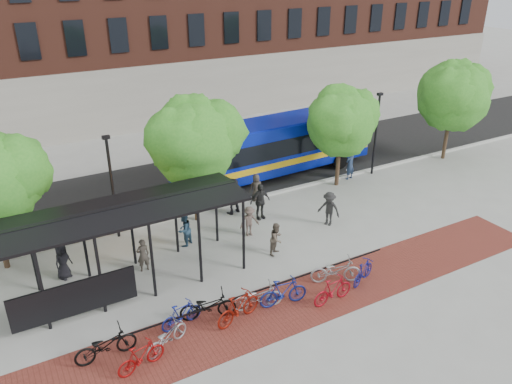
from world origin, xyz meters
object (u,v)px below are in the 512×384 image
pedestrian_7 (350,165)px  tree_b (194,137)px  bus_shelter (109,222)px  pedestrian_2 (184,229)px  bike_11 (363,272)px  pedestrian_0 (63,261)px  bike_1 (141,357)px  tree_d (454,93)px  pedestrian_8 (277,239)px  bike_4 (208,306)px  bike_3 (181,315)px  bike_9 (333,290)px  bus (275,144)px  lamp_post_left (112,185)px  bike_10 (336,270)px  pedestrian_6 (256,188)px  bike_6 (258,297)px  bike_5 (238,307)px  pedestrian_9 (329,209)px  tree_c (342,119)px  bike_2 (167,337)px  pedestrian_3 (249,221)px  pedestrian_4 (260,201)px  lamp_post_right (376,132)px  bike_0 (105,345)px  pedestrian_1 (143,255)px  bike_7 (283,292)px  pedestrian_5 (234,196)px

pedestrian_7 → tree_b: bearing=-10.8°
bus_shelter → pedestrian_2: bearing=25.1°
bike_11 → pedestrian_0: size_ratio=1.02×
bike_1 → pedestrian_7: 18.31m
tree_d → pedestrian_8: 17.34m
tree_d → bike_4: size_ratio=3.09×
bike_3 → bike_9: bike_9 is taller
bus → lamp_post_left: bearing=-167.4°
lamp_post_left → bike_10: 10.90m
pedestrian_6 → pedestrian_8: 5.64m
pedestrian_0 → tree_d: bearing=-30.0°
tree_b → bike_6: bearing=-96.6°
bike_1 → pedestrian_2: 7.85m
bike_5 → pedestrian_9: (7.39, 4.39, 0.29)m
tree_c → pedestrian_0: 16.47m
tree_d → bike_2: (-22.71, -8.24, -3.99)m
pedestrian_3 → pedestrian_6: bearing=59.6°
pedestrian_3 → tree_d: bearing=13.4°
bike_9 → pedestrian_4: pedestrian_4 is taller
pedestrian_4 → pedestrian_0: bearing=-178.5°
lamp_post_left → pedestrian_4: size_ratio=2.63×
lamp_post_right → bike_1: (-17.68, -9.02, -2.23)m
tree_d → bike_0: (-24.66, -7.70, -3.92)m
bike_1 → bike_9: (7.60, -0.20, 0.04)m
pedestrian_3 → pedestrian_2: bearing=171.5°
bus_shelter → bike_9: 9.07m
lamp_post_right → bike_3: size_ratio=3.05×
bike_10 → bike_2: bearing=116.7°
bike_11 → pedestrian_2: 8.33m
pedestrian_1 → pedestrian_9: (9.41, -0.56, 0.13)m
bus_shelter → bike_9: bus_shelter is taller
bike_7 → pedestrian_3: 5.57m
pedestrian_5 → pedestrian_9: 5.01m
bike_9 → bus: bearing=-24.0°
pedestrian_5 → bus_shelter: bearing=15.0°
bus_shelter → pedestrian_0: bearing=136.2°
bus_shelter → bike_11: 10.43m
bike_2 → pedestrian_2: pedestrian_2 is taller
pedestrian_4 → bike_7: bearing=-114.5°
pedestrian_3 → bike_2: bearing=-134.9°
tree_b → bike_11: size_ratio=3.91×
bike_0 → bike_5: bearing=-96.8°
bike_3 → pedestrian_7: (13.97, 7.71, 0.43)m
tree_b → pedestrian_2: size_ratio=3.87×
tree_c → bike_3: 15.24m
pedestrian_2 → pedestrian_5: (3.51, 1.85, 0.14)m
bike_2 → bike_9: bike_9 is taller
tree_c → pedestrian_4: tree_c is taller
bike_1 → bike_2: 1.19m
tree_c → pedestrian_5: bearing=-177.8°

